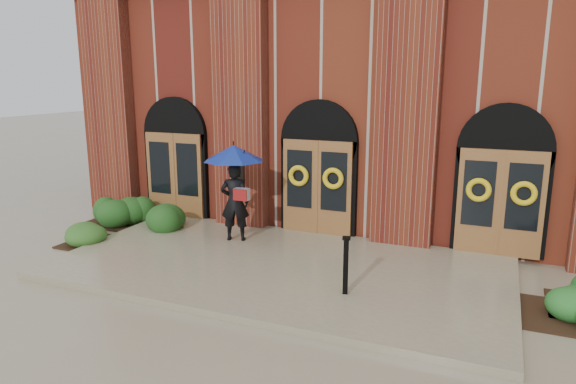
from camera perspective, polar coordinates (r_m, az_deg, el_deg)
The scene contains 8 objects.
ground at distance 11.60m, azimuth -1.40°, elevation -8.90°, with size 90.00×90.00×0.00m, color gray.
landing at distance 11.70m, azimuth -1.10°, elevation -8.31°, with size 10.00×5.30×0.15m, color gray.
church_building at distance 19.15m, azimuth 9.53°, elevation 10.25°, with size 16.20×12.53×7.00m.
man_with_umbrella at distance 12.97m, azimuth -5.99°, elevation 1.98°, with size 1.97×1.97×2.46m.
metal_post at distance 10.00m, azimuth 6.44°, elevation -7.97°, with size 0.19×0.19×1.15m.
hedge_wall_left at distance 15.54m, azimuth -16.50°, elevation -2.30°, with size 3.02×1.21×0.77m, color #1C4517.
hedge_front_left at distance 14.27m, azimuth -20.51°, elevation -4.45°, with size 1.46×1.25×0.51m, color #2C591E.
hedge_front_right at distance 10.69m, azimuth 28.45°, elevation -10.85°, with size 1.57×1.34×0.55m, color #236123.
Camera 1 is at (4.43, -9.83, 4.28)m, focal length 32.00 mm.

